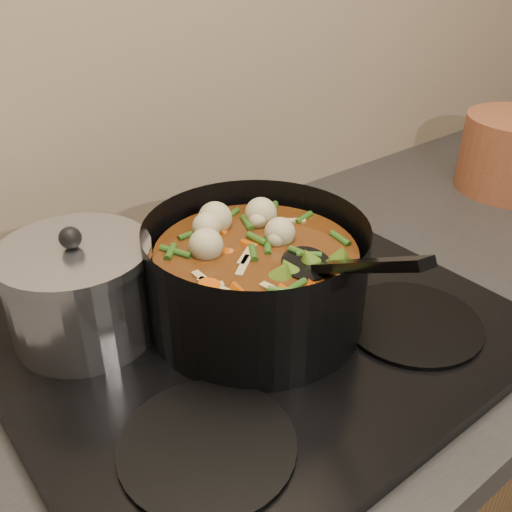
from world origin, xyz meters
TOP-DOWN VIEW (x-y plane):
  - stovetop at (0.00, 1.93)m, footprint 0.62×0.54m
  - stockpot at (0.01, 1.94)m, footprint 0.36×0.42m
  - saucepan at (-0.18, 2.05)m, footprint 0.18×0.18m

SIDE VIEW (x-z plane):
  - stovetop at x=0.00m, z-range 0.91..0.93m
  - saucepan at x=-0.18m, z-range 0.92..1.07m
  - stockpot at x=0.01m, z-range 0.89..1.10m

